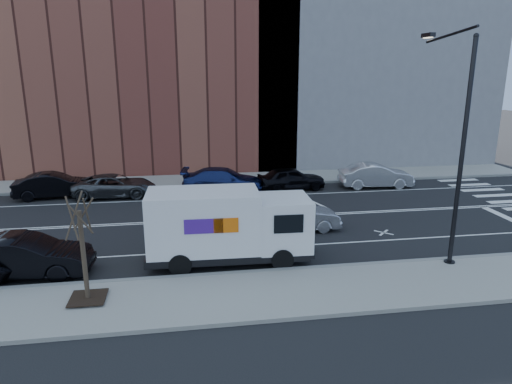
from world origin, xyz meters
name	(u,v)px	position (x,y,z in m)	size (l,w,h in m)	color
ground	(253,218)	(0.00, 0.00, 0.00)	(120.00, 120.00, 0.00)	black
sidewalk_near	(290,292)	(0.00, -8.80, 0.07)	(44.00, 3.60, 0.15)	gray
sidewalk_far	(235,179)	(0.00, 8.80, 0.07)	(44.00, 3.60, 0.15)	gray
curb_near	(280,271)	(0.00, -7.00, 0.08)	(44.00, 0.25, 0.17)	gray
curb_far	(238,185)	(0.00, 7.00, 0.08)	(44.00, 0.25, 0.17)	gray
road_markings	(253,218)	(0.00, 0.00, 0.00)	(40.00, 8.60, 0.01)	white
bldg_brick	(122,27)	(-8.00, 15.60, 11.00)	(26.00, 10.00, 22.00)	brown
bldg_concrete	(367,5)	(12.00, 15.60, 13.00)	(20.00, 10.00, 26.00)	slate
streetlight	(456,141)	(7.00, -6.91, 5.08)	(0.44, 4.02, 9.34)	black
street_tree	(85,265)	(-7.00, -8.40, 1.45)	(1.20, 1.20, 3.75)	black
fedex_van	(228,225)	(-1.92, -5.60, 1.62)	(6.81, 2.58, 3.08)	black
far_parked_b	(54,185)	(-11.70, 6.00, 0.78)	(1.66, 4.75, 1.56)	black
far_parked_c	(115,186)	(-8.00, 5.65, 0.70)	(2.33, 5.06, 1.41)	#46494D
far_parked_d	(224,180)	(-1.09, 5.68, 0.79)	(2.21, 5.44, 1.58)	navy
far_parked_e	(291,178)	(3.37, 5.56, 0.77)	(1.81, 4.51, 1.54)	black
far_parked_f	(376,175)	(9.23, 5.36, 0.81)	(1.71, 4.90, 1.61)	silver
driving_sedan	(295,216)	(1.75, -2.28, 0.73)	(1.54, 4.41, 1.45)	#ADADB2
near_parked_rear_a	(25,257)	(-9.79, -5.76, 0.82)	(1.73, 4.96, 1.64)	black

